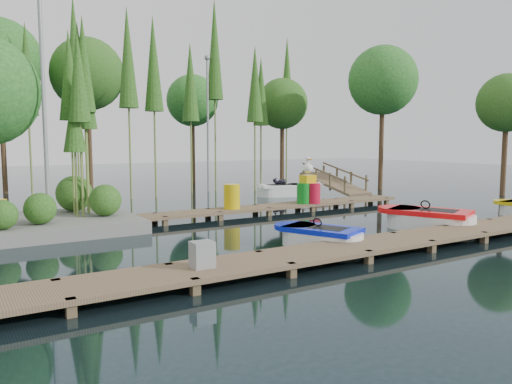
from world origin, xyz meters
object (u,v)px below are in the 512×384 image
boat_red (428,220)px  yellow_barrel (232,196)px  drum_cluster (309,189)px  island (11,126)px  utility_cabinet (202,255)px  boat_blue (320,238)px

boat_red → yellow_barrel: bearing=102.2°
yellow_barrel → drum_cluster: drum_cluster is taller
boat_red → yellow_barrel: (-3.96, 5.46, 0.45)m
island → utility_cabinet: bearing=-72.5°
boat_blue → drum_cluster: drum_cluster is taller
boat_red → yellow_barrel: yellow_barrel is taller
yellow_barrel → boat_red: bearing=-54.1°
boat_blue → boat_red: size_ratio=0.83×
utility_cabinet → yellow_barrel: bearing=56.9°
island → drum_cluster: (10.41, -0.94, -2.35)m
boat_blue → yellow_barrel: yellow_barrel is taller
boat_blue → drum_cluster: size_ratio=1.49×
drum_cluster → boat_blue: bearing=-125.4°
boat_red → utility_cabinet: size_ratio=6.34×
utility_cabinet → yellow_barrel: size_ratio=0.58×
boat_blue → island: bearing=111.9°
boat_blue → yellow_barrel: bearing=61.5°
yellow_barrel → drum_cluster: bearing=-2.5°
utility_cabinet → drum_cluster: drum_cluster is taller
drum_cluster → island: bearing=174.8°
boat_blue → utility_cabinet: 4.28m
boat_red → drum_cluster: bearing=72.2°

